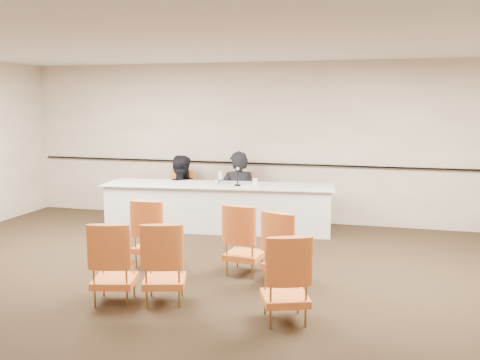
# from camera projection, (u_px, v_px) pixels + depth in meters

# --- Properties ---
(floor) EXTENTS (10.00, 10.00, 0.00)m
(floor) POSITION_uv_depth(u_px,v_px,m) (206.00, 290.00, 6.50)
(floor) COLOR black
(floor) RESTS_ON ground
(ceiling) EXTENTS (10.00, 10.00, 0.00)m
(ceiling) POSITION_uv_depth(u_px,v_px,m) (204.00, 37.00, 6.06)
(ceiling) COLOR silver
(ceiling) RESTS_ON ground
(wall_back) EXTENTS (10.00, 0.04, 3.00)m
(wall_back) POSITION_uv_depth(u_px,v_px,m) (274.00, 143.00, 10.10)
(wall_back) COLOR tan
(wall_back) RESTS_ON ground
(wall_rail) EXTENTS (9.80, 0.04, 0.03)m
(wall_rail) POSITION_uv_depth(u_px,v_px,m) (273.00, 164.00, 10.12)
(wall_rail) COLOR black
(wall_rail) RESTS_ON wall_back
(panel_table) EXTENTS (4.15, 1.36, 0.82)m
(panel_table) POSITION_uv_depth(u_px,v_px,m) (218.00, 207.00, 9.51)
(panel_table) COLOR silver
(panel_table) RESTS_ON ground
(panelist_main) EXTENTS (0.78, 0.59, 1.92)m
(panelist_main) POSITION_uv_depth(u_px,v_px,m) (238.00, 202.00, 10.05)
(panelist_main) COLOR black
(panelist_main) RESTS_ON ground
(panelist_main_chair) EXTENTS (0.55, 0.55, 0.95)m
(panelist_main_chair) POSITION_uv_depth(u_px,v_px,m) (238.00, 198.00, 10.04)
(panelist_main_chair) COLOR orange
(panelist_main_chair) RESTS_ON ground
(panelist_second) EXTENTS (0.98, 0.85, 1.74)m
(panelist_second) POSITION_uv_depth(u_px,v_px,m) (180.00, 200.00, 10.23)
(panelist_second) COLOR black
(panelist_second) RESTS_ON ground
(panelist_second_chair) EXTENTS (0.55, 0.55, 0.95)m
(panelist_second_chair) POSITION_uv_depth(u_px,v_px,m) (180.00, 196.00, 10.22)
(panelist_second_chair) COLOR orange
(panelist_second_chair) RESTS_ON ground
(papers) EXTENTS (0.36, 0.31, 0.00)m
(papers) POSITION_uv_depth(u_px,v_px,m) (250.00, 186.00, 9.28)
(papers) COLOR white
(papers) RESTS_ON panel_table
(microphone) EXTENTS (0.16, 0.24, 0.31)m
(microphone) POSITION_uv_depth(u_px,v_px,m) (238.00, 177.00, 9.26)
(microphone) COLOR black
(microphone) RESTS_ON panel_table
(water_bottle) EXTENTS (0.08, 0.08, 0.25)m
(water_bottle) POSITION_uv_depth(u_px,v_px,m) (220.00, 177.00, 9.43)
(water_bottle) COLOR teal
(water_bottle) RESTS_ON panel_table
(drinking_glass) EXTENTS (0.09, 0.09, 0.10)m
(drinking_glass) POSITION_uv_depth(u_px,v_px,m) (217.00, 182.00, 9.38)
(drinking_glass) COLOR silver
(drinking_glass) RESTS_ON panel_table
(coffee_cup) EXTENTS (0.11, 0.11, 0.14)m
(coffee_cup) POSITION_uv_depth(u_px,v_px,m) (255.00, 182.00, 9.24)
(coffee_cup) COLOR white
(coffee_cup) RESTS_ON panel_table
(aud_chair_front_left) EXTENTS (0.51, 0.51, 0.95)m
(aud_chair_front_left) POSITION_uv_depth(u_px,v_px,m) (153.00, 232.00, 7.41)
(aud_chair_front_left) COLOR orange
(aud_chair_front_left) RESTS_ON ground
(aud_chair_front_mid) EXTENTS (0.56, 0.56, 0.95)m
(aud_chair_front_mid) POSITION_uv_depth(u_px,v_px,m) (245.00, 239.00, 7.06)
(aud_chair_front_mid) COLOR orange
(aud_chair_front_mid) RESTS_ON ground
(aud_chair_front_right) EXTENTS (0.64, 0.64, 0.95)m
(aud_chair_front_right) POSITION_uv_depth(u_px,v_px,m) (286.00, 247.00, 6.63)
(aud_chair_front_right) COLOR orange
(aud_chair_front_right) RESTS_ON ground
(aud_chair_back_left) EXTENTS (0.61, 0.61, 0.95)m
(aud_chair_back_left) POSITION_uv_depth(u_px,v_px,m) (114.00, 262.00, 6.05)
(aud_chair_back_left) COLOR orange
(aud_chair_back_left) RESTS_ON ground
(aud_chair_back_mid) EXTENTS (0.62, 0.62, 0.95)m
(aud_chair_back_mid) POSITION_uv_depth(u_px,v_px,m) (164.00, 262.00, 6.04)
(aud_chair_back_mid) COLOR orange
(aud_chair_back_mid) RESTS_ON ground
(aud_chair_back_right) EXTENTS (0.65, 0.65, 0.95)m
(aud_chair_back_right) POSITION_uv_depth(u_px,v_px,m) (285.00, 277.00, 5.51)
(aud_chair_back_right) COLOR orange
(aud_chair_back_right) RESTS_ON ground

